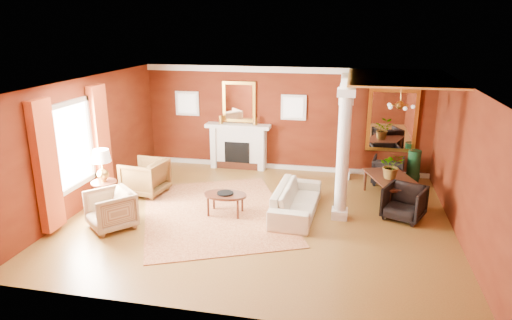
% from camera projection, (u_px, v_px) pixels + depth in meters
% --- Properties ---
extents(ground, '(8.00, 8.00, 0.00)m').
position_uv_depth(ground, '(260.00, 217.00, 9.92)').
color(ground, brown).
rests_on(ground, ground).
extents(room_shell, '(8.04, 7.04, 2.92)m').
position_uv_depth(room_shell, '(260.00, 126.00, 9.33)').
color(room_shell, '#5B1F0C').
rests_on(room_shell, ground).
extents(fireplace, '(1.85, 0.42, 1.29)m').
position_uv_depth(fireplace, '(238.00, 146.00, 13.09)').
color(fireplace, silver).
rests_on(fireplace, ground).
extents(overmantel_mirror, '(0.95, 0.07, 1.15)m').
position_uv_depth(overmantel_mirror, '(239.00, 102.00, 12.86)').
color(overmantel_mirror, gold).
rests_on(overmantel_mirror, fireplace).
extents(flank_window_left, '(0.70, 0.07, 0.70)m').
position_uv_depth(flank_window_left, '(187.00, 103.00, 13.20)').
color(flank_window_left, silver).
rests_on(flank_window_left, room_shell).
extents(flank_window_right, '(0.70, 0.07, 0.70)m').
position_uv_depth(flank_window_right, '(294.00, 107.00, 12.59)').
color(flank_window_right, silver).
rests_on(flank_window_right, room_shell).
extents(left_window, '(0.21, 2.55, 2.60)m').
position_uv_depth(left_window, '(75.00, 151.00, 9.71)').
color(left_window, white).
rests_on(left_window, room_shell).
extents(column_front, '(0.36, 0.36, 2.80)m').
position_uv_depth(column_front, '(343.00, 155.00, 9.45)').
color(column_front, silver).
rests_on(column_front, ground).
extents(column_back, '(0.36, 0.36, 2.80)m').
position_uv_depth(column_back, '(346.00, 127.00, 11.98)').
color(column_back, silver).
rests_on(column_back, ground).
extents(header_beam, '(0.30, 3.20, 0.32)m').
position_uv_depth(header_beam, '(348.00, 87.00, 10.60)').
color(header_beam, silver).
rests_on(header_beam, column_front).
extents(amber_ceiling, '(2.30, 3.40, 0.04)m').
position_uv_depth(amber_ceiling, '(401.00, 78.00, 10.16)').
color(amber_ceiling, '#EEA646').
rests_on(amber_ceiling, room_shell).
extents(dining_mirror, '(1.30, 0.07, 1.70)m').
position_uv_depth(dining_mirror, '(392.00, 120.00, 12.13)').
color(dining_mirror, gold).
rests_on(dining_mirror, room_shell).
extents(chandelier, '(0.60, 0.62, 0.75)m').
position_uv_depth(chandelier, '(400.00, 105.00, 10.38)').
color(chandelier, '#AE8236').
rests_on(chandelier, room_shell).
extents(crown_trim, '(8.00, 0.08, 0.16)m').
position_uv_depth(crown_trim, '(285.00, 70.00, 12.34)').
color(crown_trim, silver).
rests_on(crown_trim, room_shell).
extents(base_trim, '(8.00, 0.08, 0.12)m').
position_uv_depth(base_trim, '(283.00, 167.00, 13.14)').
color(base_trim, silver).
rests_on(base_trim, ground).
extents(rug, '(4.44, 4.94, 0.02)m').
position_uv_depth(rug, '(215.00, 212.00, 10.12)').
color(rug, maroon).
rests_on(rug, ground).
extents(sofa, '(0.73, 2.20, 0.85)m').
position_uv_depth(sofa, '(296.00, 196.00, 9.96)').
color(sofa, beige).
rests_on(sofa, ground).
extents(armchair_leopard, '(0.98, 1.03, 0.95)m').
position_uv_depth(armchair_leopard, '(145.00, 175.00, 11.11)').
color(armchair_leopard, black).
rests_on(armchair_leopard, ground).
extents(armchair_stripe, '(1.16, 1.15, 0.87)m').
position_uv_depth(armchair_stripe, '(111.00, 208.00, 9.28)').
color(armchair_stripe, tan).
rests_on(armchair_stripe, ground).
extents(coffee_table, '(0.95, 0.95, 0.48)m').
position_uv_depth(coffee_table, '(225.00, 196.00, 9.93)').
color(coffee_table, black).
rests_on(coffee_table, ground).
extents(coffee_book, '(0.16, 0.08, 0.23)m').
position_uv_depth(coffee_book, '(224.00, 188.00, 9.93)').
color(coffee_book, black).
rests_on(coffee_book, coffee_table).
extents(side_table, '(0.56, 0.56, 1.39)m').
position_uv_depth(side_table, '(103.00, 170.00, 10.09)').
color(side_table, black).
rests_on(side_table, ground).
extents(dining_table, '(1.06, 1.72, 0.90)m').
position_uv_depth(dining_table, '(393.00, 183.00, 10.69)').
color(dining_table, black).
rests_on(dining_table, ground).
extents(dining_chair_near, '(1.01, 0.99, 0.81)m').
position_uv_depth(dining_chair_near, '(404.00, 201.00, 9.72)').
color(dining_chair_near, black).
rests_on(dining_chair_near, ground).
extents(dining_chair_far, '(0.86, 0.82, 0.78)m').
position_uv_depth(dining_chair_far, '(388.00, 169.00, 11.85)').
color(dining_chair_far, black).
rests_on(dining_chair_far, ground).
extents(green_urn, '(0.37, 0.37, 0.89)m').
position_uv_depth(green_urn, '(413.00, 170.00, 11.94)').
color(green_urn, '#123B1D').
rests_on(green_urn, ground).
extents(potted_plant, '(0.61, 0.66, 0.48)m').
position_uv_depth(potted_plant, '(393.00, 155.00, 10.46)').
color(potted_plant, '#26591E').
rests_on(potted_plant, dining_table).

